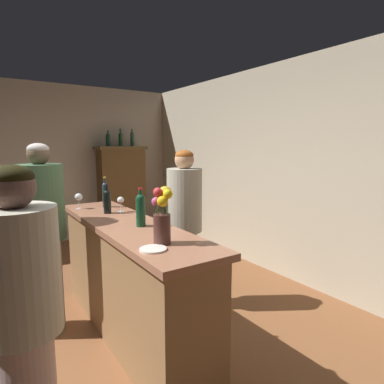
{
  "coord_description": "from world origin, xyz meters",
  "views": [
    {
      "loc": [
        -0.5,
        -2.44,
        1.67
      ],
      "look_at": [
        1.25,
        0.18,
        1.21
      ],
      "focal_mm": 30.43,
      "sensor_mm": 36.0,
      "label": 1
    }
  ],
  "objects_px": {
    "display_cabinet": "(122,190)",
    "wine_glass_mid": "(121,201)",
    "display_bottle_left": "(108,139)",
    "patron_in_navy": "(22,315)",
    "wine_bottle_riesling": "(107,200)",
    "wine_glass_front": "(79,197)",
    "bar_counter": "(129,278)",
    "wine_bottle_merlot": "(105,193)",
    "display_bottle_midleft": "(121,139)",
    "bartender": "(185,223)",
    "patron_by_cabinet": "(44,232)",
    "display_bottle_center": "(132,138)",
    "cheese_plate": "(153,249)",
    "flower_arrangement": "(162,215)",
    "wine_bottle_malbec": "(141,208)"
  },
  "relations": [
    {
      "from": "display_cabinet",
      "to": "wine_glass_mid",
      "type": "height_order",
      "value": "display_cabinet"
    },
    {
      "from": "display_bottle_left",
      "to": "patron_in_navy",
      "type": "bearing_deg",
      "value": -115.04
    },
    {
      "from": "display_cabinet",
      "to": "display_bottle_left",
      "type": "relative_size",
      "value": 6.09
    },
    {
      "from": "wine_bottle_riesling",
      "to": "wine_glass_front",
      "type": "bearing_deg",
      "value": 113.85
    },
    {
      "from": "wine_glass_front",
      "to": "patron_in_navy",
      "type": "bearing_deg",
      "value": -112.69
    },
    {
      "from": "bar_counter",
      "to": "wine_glass_mid",
      "type": "xyz_separation_m",
      "value": [
        0.13,
        0.46,
        0.61
      ]
    },
    {
      "from": "wine_bottle_riesling",
      "to": "wine_bottle_merlot",
      "type": "relative_size",
      "value": 0.87
    },
    {
      "from": "display_bottle_midleft",
      "to": "bartender",
      "type": "xyz_separation_m",
      "value": [
        -0.48,
        -2.89,
        -0.89
      ]
    },
    {
      "from": "wine_bottle_riesling",
      "to": "display_bottle_left",
      "type": "xyz_separation_m",
      "value": [
        0.94,
        2.58,
        0.63
      ]
    },
    {
      "from": "wine_bottle_riesling",
      "to": "patron_by_cabinet",
      "type": "height_order",
      "value": "patron_by_cabinet"
    },
    {
      "from": "wine_bottle_riesling",
      "to": "wine_bottle_merlot",
      "type": "xyz_separation_m",
      "value": [
        0.09,
        0.32,
        0.02
      ]
    },
    {
      "from": "display_bottle_center",
      "to": "patron_in_navy",
      "type": "height_order",
      "value": "display_bottle_center"
    },
    {
      "from": "bar_counter",
      "to": "display_cabinet",
      "type": "relative_size",
      "value": 1.38
    },
    {
      "from": "patron_in_navy",
      "to": "cheese_plate",
      "type": "bearing_deg",
      "value": -43.23
    },
    {
      "from": "cheese_plate",
      "to": "display_bottle_center",
      "type": "distance_m",
      "value": 4.2
    },
    {
      "from": "wine_glass_front",
      "to": "bartender",
      "type": "relative_size",
      "value": 0.1
    },
    {
      "from": "display_bottle_center",
      "to": "patron_by_cabinet",
      "type": "height_order",
      "value": "display_bottle_center"
    },
    {
      "from": "bar_counter",
      "to": "wine_bottle_merlot",
      "type": "height_order",
      "value": "wine_bottle_merlot"
    },
    {
      "from": "wine_glass_front",
      "to": "cheese_plate",
      "type": "height_order",
      "value": "wine_glass_front"
    },
    {
      "from": "flower_arrangement",
      "to": "bartender",
      "type": "distance_m",
      "value": 1.16
    },
    {
      "from": "display_cabinet",
      "to": "wine_bottle_riesling",
      "type": "relative_size",
      "value": 5.79
    },
    {
      "from": "display_bottle_left",
      "to": "patron_by_cabinet",
      "type": "relative_size",
      "value": 0.16
    },
    {
      "from": "wine_glass_mid",
      "to": "cheese_plate",
      "type": "xyz_separation_m",
      "value": [
        -0.27,
        -1.23,
        -0.1
      ]
    },
    {
      "from": "display_bottle_midleft",
      "to": "patron_by_cabinet",
      "type": "xyz_separation_m",
      "value": [
        -1.76,
        -2.64,
        -0.86
      ]
    },
    {
      "from": "wine_bottle_malbec",
      "to": "wine_glass_front",
      "type": "xyz_separation_m",
      "value": [
        -0.22,
        1.03,
        -0.03
      ]
    },
    {
      "from": "display_bottle_midleft",
      "to": "display_bottle_left",
      "type": "bearing_deg",
      "value": 180.0
    },
    {
      "from": "flower_arrangement",
      "to": "patron_by_cabinet",
      "type": "xyz_separation_m",
      "value": [
        -0.56,
        1.11,
        -0.29
      ]
    },
    {
      "from": "display_bottle_left",
      "to": "display_bottle_center",
      "type": "xyz_separation_m",
      "value": [
        0.45,
        0.0,
        0.02
      ]
    },
    {
      "from": "patron_in_navy",
      "to": "bartender",
      "type": "distance_m",
      "value": 1.92
    },
    {
      "from": "flower_arrangement",
      "to": "cheese_plate",
      "type": "height_order",
      "value": "flower_arrangement"
    },
    {
      "from": "wine_glass_front",
      "to": "display_bottle_center",
      "type": "bearing_deg",
      "value": 54.52
    },
    {
      "from": "bar_counter",
      "to": "wine_glass_front",
      "type": "bearing_deg",
      "value": 101.68
    },
    {
      "from": "wine_bottle_malbec",
      "to": "patron_by_cabinet",
      "type": "bearing_deg",
      "value": 137.42
    },
    {
      "from": "wine_glass_mid",
      "to": "display_bottle_midleft",
      "type": "xyz_separation_m",
      "value": [
        1.04,
        2.59,
        0.66
      ]
    },
    {
      "from": "flower_arrangement",
      "to": "display_bottle_left",
      "type": "bearing_deg",
      "value": 75.45
    },
    {
      "from": "wine_glass_front",
      "to": "flower_arrangement",
      "type": "distance_m",
      "value": 1.56
    },
    {
      "from": "wine_bottle_merlot",
      "to": "display_bottle_left",
      "type": "height_order",
      "value": "display_bottle_left"
    },
    {
      "from": "display_bottle_center",
      "to": "display_cabinet",
      "type": "bearing_deg",
      "value": 180.0
    },
    {
      "from": "flower_arrangement",
      "to": "bartender",
      "type": "bearing_deg",
      "value": 50.0
    },
    {
      "from": "wine_glass_front",
      "to": "display_bottle_midleft",
      "type": "xyz_separation_m",
      "value": [
        1.34,
        2.2,
        0.64
      ]
    },
    {
      "from": "flower_arrangement",
      "to": "display_bottle_left",
      "type": "relative_size",
      "value": 1.44
    },
    {
      "from": "bar_counter",
      "to": "wine_glass_mid",
      "type": "height_order",
      "value": "wine_glass_mid"
    },
    {
      "from": "display_cabinet",
      "to": "patron_by_cabinet",
      "type": "xyz_separation_m",
      "value": [
        -1.76,
        -2.64,
        0.06
      ]
    },
    {
      "from": "wine_glass_mid",
      "to": "flower_arrangement",
      "type": "xyz_separation_m",
      "value": [
        -0.16,
        -1.15,
        0.09
      ]
    },
    {
      "from": "display_bottle_midleft",
      "to": "patron_in_navy",
      "type": "relative_size",
      "value": 0.2
    },
    {
      "from": "display_bottle_center",
      "to": "bartender",
      "type": "relative_size",
      "value": 0.2
    },
    {
      "from": "display_bottle_midleft",
      "to": "wine_bottle_malbec",
      "type": "bearing_deg",
      "value": -109.11
    },
    {
      "from": "display_bottle_center",
      "to": "patron_by_cabinet",
      "type": "relative_size",
      "value": 0.19
    },
    {
      "from": "wine_bottle_riesling",
      "to": "cheese_plate",
      "type": "height_order",
      "value": "wine_bottle_riesling"
    },
    {
      "from": "display_cabinet",
      "to": "flower_arrangement",
      "type": "height_order",
      "value": "display_cabinet"
    }
  ]
}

